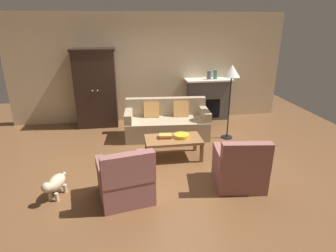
{
  "coord_description": "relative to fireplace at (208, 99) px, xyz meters",
  "views": [
    {
      "loc": [
        -0.66,
        -4.95,
        2.58
      ],
      "look_at": [
        0.16,
        0.42,
        0.55
      ],
      "focal_mm": 30.14,
      "sensor_mm": 36.0,
      "label": 1
    }
  ],
  "objects": [
    {
      "name": "back_wall",
      "position": [
        -1.55,
        0.25,
        0.83
      ],
      "size": [
        7.2,
        0.1,
        2.8
      ],
      "primitive_type": "cube",
      "color": "beige",
      "rests_on": "ground"
    },
    {
      "name": "mantel_vase_slate",
      "position": [
        -0.0,
        -0.02,
        0.66
      ],
      "size": [
        0.12,
        0.12,
        0.22
      ],
      "primitive_type": "cylinder",
      "color": "#565B66",
      "rests_on": "fireplace"
    },
    {
      "name": "book_stack",
      "position": [
        -1.49,
        -2.19,
        -0.11
      ],
      "size": [
        0.26,
        0.2,
        0.07
      ],
      "color": "#B73833",
      "rests_on": "coffee_table"
    },
    {
      "name": "armoire",
      "position": [
        -2.95,
        -0.08,
        0.42
      ],
      "size": [
        1.06,
        0.57,
        1.96
      ],
      "color": "black",
      "rests_on": "ground"
    },
    {
      "name": "coffee_table",
      "position": [
        -1.34,
        -2.23,
        -0.2
      ],
      "size": [
        1.1,
        0.6,
        0.42
      ],
      "color": "olive",
      "rests_on": "ground"
    },
    {
      "name": "ground_plane",
      "position": [
        -1.55,
        -2.3,
        -0.57
      ],
      "size": [
        9.6,
        9.6,
        0.0
      ],
      "primitive_type": "plane",
      "color": "brown"
    },
    {
      "name": "armchair_near_left",
      "position": [
        -2.29,
        -3.5,
        -0.25
      ],
      "size": [
        0.9,
        0.9,
        0.88
      ],
      "color": "#935B56",
      "rests_on": "ground"
    },
    {
      "name": "couch",
      "position": [
        -1.3,
        -1.07,
        -0.25
      ],
      "size": [
        1.97,
        0.98,
        0.86
      ],
      "color": "tan",
      "rests_on": "ground"
    },
    {
      "name": "mantel_vase_jade",
      "position": [
        0.18,
        -0.02,
        0.67
      ],
      "size": [
        0.11,
        0.11,
        0.25
      ],
      "primitive_type": "cylinder",
      "color": "slate",
      "rests_on": "fireplace"
    },
    {
      "name": "fireplace",
      "position": [
        0.0,
        0.0,
        0.0
      ],
      "size": [
        1.26,
        0.48,
        1.12
      ],
      "color": "#4C4947",
      "rests_on": "ground"
    },
    {
      "name": "dog",
      "position": [
        -3.36,
        -3.3,
        -0.32
      ],
      "size": [
        0.32,
        0.55,
        0.39
      ],
      "color": "beige",
      "rests_on": "ground"
    },
    {
      "name": "fruit_bowl",
      "position": [
        -1.17,
        -2.21,
        -0.12
      ],
      "size": [
        0.3,
        0.3,
        0.07
      ],
      "primitive_type": "cylinder",
      "color": "gold",
      "rests_on": "coffee_table"
    },
    {
      "name": "floor_lamp",
      "position": [
        0.08,
        -1.41,
        0.9
      ],
      "size": [
        0.36,
        0.36,
        1.7
      ],
      "color": "black",
      "rests_on": "ground"
    },
    {
      "name": "armchair_near_right",
      "position": [
        -0.43,
        -3.4,
        -0.25
      ],
      "size": [
        0.86,
        0.86,
        0.88
      ],
      "color": "#935B56",
      "rests_on": "ground"
    }
  ]
}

